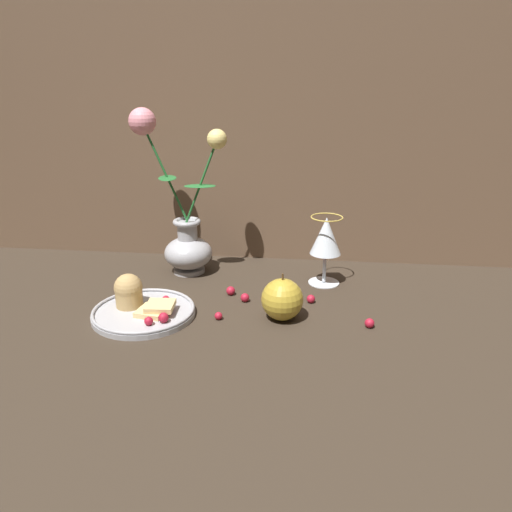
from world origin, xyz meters
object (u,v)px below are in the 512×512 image
at_px(plate_with_pastries, 141,306).
at_px(vase, 183,225).
at_px(apple_beside_vase, 282,299).
at_px(wine_glass, 326,239).

bearing_deg(plate_with_pastries, vase, 82.75).
relative_size(vase, apple_beside_vase, 4.06).
relative_size(plate_with_pastries, apple_beside_vase, 2.15).
distance_m(vase, apple_beside_vase, 0.33).
xyz_separation_m(vase, plate_with_pastries, (-0.03, -0.23, -0.09)).
height_order(wine_glass, apple_beside_vase, wine_glass).
relative_size(plate_with_pastries, wine_glass, 1.29).
distance_m(plate_with_pastries, apple_beside_vase, 0.27).
height_order(vase, plate_with_pastries, vase).
relative_size(vase, wine_glass, 2.43).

